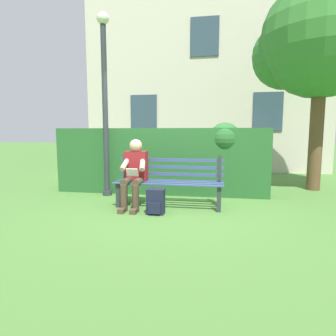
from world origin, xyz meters
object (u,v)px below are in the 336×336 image
tree (315,42)px  lamp_post (105,96)px  park_bench (170,180)px  backpack (156,202)px  person_seated (134,171)px

tree → lamp_post: 4.66m
park_bench → backpack: bearing=76.7°
person_seated → tree: 4.86m
tree → lamp_post: bearing=18.3°
lamp_post → park_bench: bearing=156.4°
park_bench → lamp_post: (1.41, -0.62, 1.55)m
park_bench → backpack: 0.63m
tree → backpack: tree is taller
person_seated → lamp_post: bearing=-44.2°
person_seated → lamp_post: 1.80m
tree → backpack: 4.99m
park_bench → lamp_post: lamp_post is taller
tree → lamp_post: size_ratio=1.27×
park_bench → backpack: (0.13, 0.56, -0.26)m
person_seated → lamp_post: (0.83, -0.80, 1.38)m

